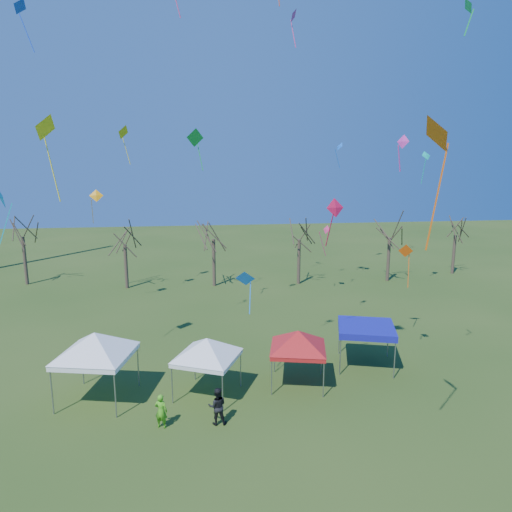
# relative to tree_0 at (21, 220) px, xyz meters

# --- Properties ---
(ground) EXTENTS (140.00, 140.00, 0.00)m
(ground) POSITION_rel_tree_0_xyz_m (20.85, -27.38, -6.49)
(ground) COLOR #2A4616
(ground) RESTS_ON ground
(tree_0) EXTENTS (3.83, 3.83, 8.44)m
(tree_0) POSITION_rel_tree_0_xyz_m (0.00, 0.00, 0.00)
(tree_0) COLOR #3D2D21
(tree_0) RESTS_ON ground
(tree_1) EXTENTS (3.42, 3.42, 7.54)m
(tree_1) POSITION_rel_tree_0_xyz_m (10.08, -2.73, -0.70)
(tree_1) COLOR #3D2D21
(tree_1) RESTS_ON ground
(tree_2) EXTENTS (3.71, 3.71, 8.18)m
(tree_2) POSITION_rel_tree_0_xyz_m (18.48, -3.01, -0.20)
(tree_2) COLOR #3D2D21
(tree_2) RESTS_ON ground
(tree_3) EXTENTS (3.59, 3.59, 7.91)m
(tree_3) POSITION_rel_tree_0_xyz_m (26.88, -3.34, -0.41)
(tree_3) COLOR #3D2D21
(tree_3) RESTS_ON ground
(tree_4) EXTENTS (3.58, 3.58, 7.89)m
(tree_4) POSITION_rel_tree_0_xyz_m (36.20, -3.38, -0.43)
(tree_4) COLOR #3D2D21
(tree_4) RESTS_ON ground
(tree_5) EXTENTS (3.39, 3.39, 7.46)m
(tree_5) POSITION_rel_tree_0_xyz_m (44.57, -1.32, -0.76)
(tree_5) COLOR #3D2D21
(tree_5) RESTS_ON ground
(tent_white_west) EXTENTS (4.59, 4.59, 4.15)m
(tent_white_west) POSITION_rel_tree_0_xyz_m (11.68, -24.46, -3.14)
(tent_white_west) COLOR gray
(tent_white_west) RESTS_ON ground
(tent_white_mid) EXTENTS (3.81, 3.81, 3.58)m
(tent_white_mid) POSITION_rel_tree_0_xyz_m (17.20, -24.69, -3.59)
(tent_white_mid) COLOR gray
(tent_white_mid) RESTS_ON ground
(tent_red) EXTENTS (3.92, 3.92, 3.55)m
(tent_red) POSITION_rel_tree_0_xyz_m (22.07, -24.18, -3.62)
(tent_red) COLOR gray
(tent_red) RESTS_ON ground
(tent_blue) EXTENTS (3.96, 3.96, 2.50)m
(tent_blue) POSITION_rel_tree_0_xyz_m (26.55, -22.41, -4.19)
(tent_blue) COLOR gray
(tent_blue) RESTS_ON ground
(person_dark) EXTENTS (0.88, 0.70, 1.76)m
(person_dark) POSITION_rel_tree_0_xyz_m (17.56, -27.47, -5.61)
(person_dark) COLOR black
(person_dark) RESTS_ON ground
(person_green) EXTENTS (0.69, 0.56, 1.61)m
(person_green) POSITION_rel_tree_0_xyz_m (15.02, -27.44, -5.68)
(person_green) COLOR #4AAD1B
(person_green) RESTS_ON ground
(kite_18) EXTENTS (0.60, 0.81, 1.91)m
(kite_18) POSITION_rel_tree_0_xyz_m (22.14, -21.29, 12.85)
(kite_18) COLOR #EB348B
(kite_18) RESTS_ON ground
(kite_5) EXTENTS (0.82, 1.34, 4.33)m
(kite_5) POSITION_rel_tree_0_xyz_m (24.44, -32.69, 6.20)
(kite_5) COLOR #FF610D
(kite_5) RESTS_ON ground
(kite_13) EXTENTS (1.16, 0.84, 2.74)m
(kite_13) POSITION_rel_tree_0_xyz_m (9.09, -9.21, 2.81)
(kite_13) COLOR orange
(kite_13) RESTS_ON ground
(kite_7) EXTENTS (1.15, 1.31, 3.22)m
(kite_7) POSITION_rel_tree_0_xyz_m (5.94, -13.02, 15.19)
(kite_7) COLOR blue
(kite_7) RESTS_ON ground
(kite_17) EXTENTS (1.01, 0.69, 2.94)m
(kite_17) POSITION_rel_tree_0_xyz_m (30.67, -18.36, -0.46)
(kite_17) COLOR #E94E0C
(kite_17) RESTS_ON ground
(kite_14) EXTENTS (0.97, 1.35, 3.36)m
(kite_14) POSITION_rel_tree_0_xyz_m (7.81, -23.78, 3.77)
(kite_14) COLOR #0DBCD0
(kite_14) RESTS_ON ground
(kite_11) EXTENTS (1.41, 1.06, 3.01)m
(kite_11) POSITION_rel_tree_0_xyz_m (16.91, -12.68, 7.12)
(kite_11) COLOR green
(kite_11) RESTS_ON ground
(kite_19) EXTENTS (0.74, 0.99, 2.37)m
(kite_19) POSITION_rel_tree_0_xyz_m (29.93, -5.53, 6.82)
(kite_19) COLOR blue
(kite_19) RESTS_ON ground
(kite_12) EXTENTS (1.05, 0.80, 2.88)m
(kite_12) POSITION_rel_tree_0_xyz_m (37.00, -8.11, 5.96)
(kite_12) COLOR #0CB69C
(kite_12) RESTS_ON ground
(kite_25) EXTENTS (0.45, 0.71, 1.47)m
(kite_25) POSITION_rel_tree_0_xyz_m (27.76, -28.28, 11.39)
(kite_25) COLOR green
(kite_25) RESTS_ON ground
(kite_2) EXTENTS (1.27, 1.53, 3.34)m
(kite_2) POSITION_rel_tree_0_xyz_m (10.90, -5.59, 7.92)
(kite_2) COLOR yellow
(kite_2) RESTS_ON ground
(kite_8) EXTENTS (1.34, 1.71, 4.42)m
(kite_8) POSITION_rel_tree_0_xyz_m (9.44, -21.90, 7.05)
(kite_8) COLOR yellow
(kite_8) RESTS_ON ground
(kite_1) EXTENTS (1.17, 0.89, 2.33)m
(kite_1) POSITION_rel_tree_0_xyz_m (19.27, -23.95, -0.52)
(kite_1) COLOR blue
(kite_1) RESTS_ON ground
(kite_9) EXTENTS (0.48, 0.65, 1.72)m
(kite_9) POSITION_rel_tree_0_xyz_m (26.52, -25.77, 6.25)
(kite_9) COLOR #DE31A6
(kite_9) RESTS_ON ground
(kite_27) EXTENTS (1.05, 0.68, 2.52)m
(kite_27) POSITION_rel_tree_0_xyz_m (23.88, -24.15, 3.06)
(kite_27) COLOR red
(kite_27) RESTS_ON ground
(kite_22) EXTENTS (0.94, 1.06, 2.94)m
(kite_22) POSITION_rel_tree_0_xyz_m (28.40, -7.26, -0.59)
(kite_22) COLOR #DD316A
(kite_22) RESTS_ON ground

